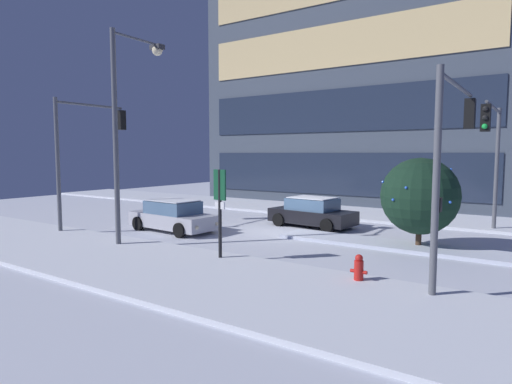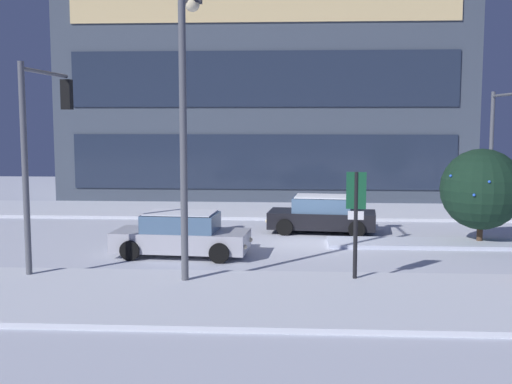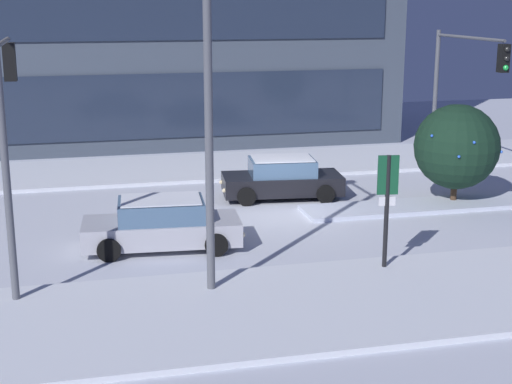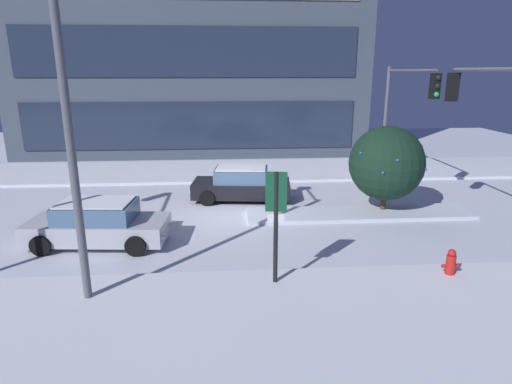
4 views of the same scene
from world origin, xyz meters
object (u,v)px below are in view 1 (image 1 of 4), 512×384
Objects in this scene: fire_hydrant at (359,270)px; parking_info_sign at (220,203)px; car_near at (173,216)px; traffic_light_corner_near_right at (453,140)px; decorated_tree_median at (420,196)px; street_lamp_arched at (128,110)px; car_far at (312,213)px; traffic_light_corner_far_right at (493,143)px; traffic_light_corner_near_left at (87,140)px.

parking_info_sign is (-4.88, -0.10, 1.60)m from fire_hydrant.
traffic_light_corner_near_right reaches higher than car_near.
street_lamp_arched is at bearing -149.80° from decorated_tree_median.
street_lamp_arched is at bearing 179.50° from fire_hydrant.
parking_info_sign is at bearing 100.17° from car_far.
parking_info_sign is at bearing -130.74° from decorated_tree_median.
car_far is 8.25m from parking_info_sign.
traffic_light_corner_near_right is at bearing -1.25° from car_near.
traffic_light_corner_near_right is at bearing 43.98° from fire_hydrant.
car_far is 1.43× the size of parking_info_sign.
car_near is at bearing -63.60° from traffic_light_corner_far_right.
traffic_light_corner_near_left reaches higher than traffic_light_corner_far_right.
traffic_light_corner_far_right is 0.69× the size of street_lamp_arched.
traffic_light_corner_near_left is at bearing -162.86° from decorated_tree_median.
traffic_light_corner_near_left is at bearing -149.91° from car_near.
car_near and car_far have the same top height.
traffic_light_corner_far_right is at bearing 31.04° from car_near.
car_near is 12.89m from traffic_light_corner_near_right.
traffic_light_corner_near_right is at bearing -2.08° from traffic_light_corner_far_right.
decorated_tree_median is (10.61, 2.63, 1.33)m from car_near.
parking_info_sign is at bearing -93.97° from street_lamp_arched.
traffic_light_corner_far_right is 4.68m from decorated_tree_median.
fire_hydrant is at bearing -80.72° from parking_info_sign.
traffic_light_corner_far_right is 1.84× the size of parking_info_sign.
decorated_tree_median is (9.87, 5.75, -3.35)m from street_lamp_arched.
traffic_light_corner_near_right is at bearing -65.60° from decorated_tree_median.
traffic_light_corner_far_right is at bearing 60.77° from decorated_tree_median.
street_lamp_arched is (0.74, -3.12, 4.69)m from car_near.
street_lamp_arched is (-4.18, -7.94, 4.69)m from car_far.
decorated_tree_median reaches higher than car_far.
traffic_light_corner_far_right is at bearing 76.55° from fire_hydrant.
traffic_light_corner_near_right is 1.85× the size of parking_info_sign.
car_near is 11.01m from decorated_tree_median.
fire_hydrant is 0.28× the size of parking_info_sign.
car_near is at bearing 67.14° from parking_info_sign.
car_near is 5.58m from traffic_light_corner_near_left.
car_near is 1.33× the size of decorated_tree_median.
traffic_light_corner_far_right is 18.40m from traffic_light_corner_near_left.
car_near is 5.68m from street_lamp_arched.
traffic_light_corner_near_left reaches higher than traffic_light_corner_near_right.
traffic_light_corner_near_left reaches higher than car_near.
street_lamp_arched reaches higher than car_near.
traffic_light_corner_far_right is at bearing -53.49° from street_lamp_arched.
fire_hydrant is at bearing -13.45° from traffic_light_corner_far_right.
car_far is 0.54× the size of street_lamp_arched.
parking_info_sign reaches higher than car_near.
street_lamp_arched is 11.91m from decorated_tree_median.
car_far is 6.24m from decorated_tree_median.
car_near is 0.76× the size of traffic_light_corner_near_left.
decorated_tree_median is at bearing -32.64° from parking_info_sign.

